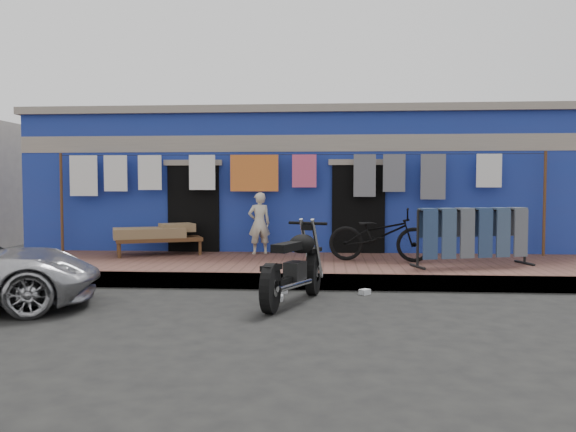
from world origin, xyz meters
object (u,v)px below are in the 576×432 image
object	(u,v)px
jeans_rack	(473,236)
bicycle	(380,229)
motorcycle	(293,264)
seated_person	(259,223)
charpoy	(159,240)

from	to	relation	value
jeans_rack	bicycle	bearing A→B (deg)	161.61
bicycle	motorcycle	bearing A→B (deg)	159.91
jeans_rack	seated_person	bearing A→B (deg)	159.68
motorcycle	bicycle	bearing A→B (deg)	84.00
bicycle	charpoy	bearing A→B (deg)	89.21
charpoy	jeans_rack	distance (m)	6.10
motorcycle	charpoy	xyz separation A→B (m)	(-2.96, 3.39, -0.01)
bicycle	motorcycle	xyz separation A→B (m)	(-1.45, -2.70, -0.30)
charpoy	jeans_rack	bearing A→B (deg)	-11.43
seated_person	jeans_rack	xyz separation A→B (m)	(3.94, -1.46, -0.11)
bicycle	jeans_rack	bearing A→B (deg)	-100.33
motorcycle	seated_person	bearing A→B (deg)	126.48
seated_person	charpoy	distance (m)	2.08
bicycle	charpoy	distance (m)	4.47
seated_person	bicycle	size ratio (longest dim) A/B	0.68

